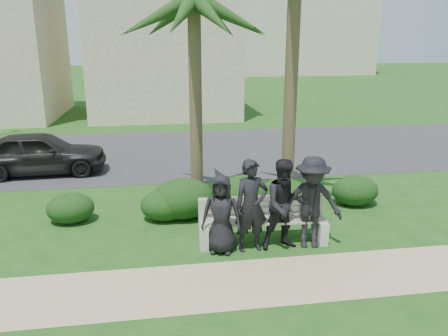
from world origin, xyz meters
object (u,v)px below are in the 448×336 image
at_px(man_b, 251,206).
at_px(palm_left, 194,5).
at_px(car_a, 40,153).
at_px(park_bench, 262,224).
at_px(man_d, 312,202).
at_px(man_c, 285,205).
at_px(man_a, 221,214).

height_order(man_b, palm_left, palm_left).
distance_m(man_b, car_a, 8.32).
relative_size(park_bench, man_b, 1.42).
xyz_separation_m(man_d, car_a, (-6.72, 6.28, -0.27)).
distance_m(man_d, car_a, 9.20).
xyz_separation_m(palm_left, car_a, (-4.68, 3.30, -4.20)).
distance_m(park_bench, man_b, 0.67).
bearing_deg(man_d, man_c, -171.28).
bearing_deg(man_a, man_b, 16.97).
height_order(man_b, man_c, man_b).
relative_size(man_a, car_a, 0.40).
distance_m(park_bench, palm_left, 5.32).
height_order(man_a, man_d, man_d).
bearing_deg(man_a, car_a, 144.62).
bearing_deg(man_d, man_a, -171.57).
bearing_deg(man_a, man_c, 15.48).
distance_m(palm_left, car_a, 7.10).
bearing_deg(man_c, man_d, -5.29).
distance_m(park_bench, car_a, 8.31).
bearing_deg(palm_left, park_bench, -67.33).
height_order(man_a, palm_left, palm_left).
xyz_separation_m(man_b, man_d, (1.23, -0.04, 0.01)).
relative_size(man_a, palm_left, 0.27).
distance_m(man_b, man_c, 0.68).
relative_size(man_c, palm_left, 0.32).
height_order(man_c, car_a, man_c).
xyz_separation_m(man_d, palm_left, (-2.03, 2.98, 3.93)).
height_order(park_bench, car_a, car_a).
bearing_deg(man_c, park_bench, 135.29).
height_order(man_d, car_a, man_d).
height_order(park_bench, man_c, man_c).
xyz_separation_m(park_bench, man_d, (0.92, -0.32, 0.54)).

